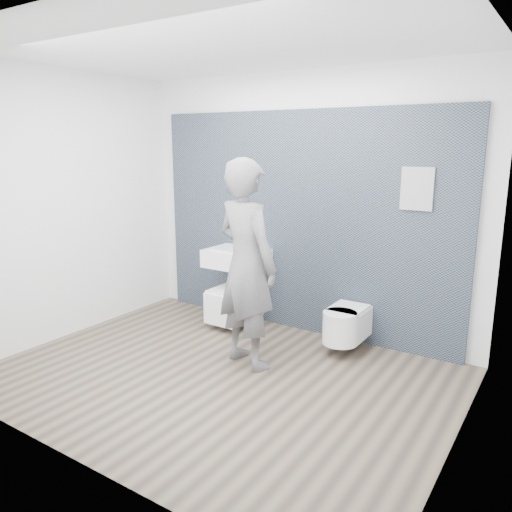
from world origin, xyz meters
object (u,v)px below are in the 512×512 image
Objects in this scene: toilet_square at (234,302)px; visitor at (247,265)px; washbasin at (237,258)px; toilet_rounded at (345,324)px.

visitor is at bearing -47.73° from toilet_square.
washbasin is at bearing -34.02° from visitor.
toilet_square is 1.25× the size of toilet_rounded.
washbasin is 1.11× the size of toilet_rounded.
visitor reaches higher than toilet_rounded.
toilet_square is (0.00, -0.05, -0.51)m from washbasin.
visitor reaches higher than toilet_square.
washbasin reaches higher than toilet_rounded.
toilet_square is 0.39× the size of visitor.
toilet_rounded is (1.36, -0.00, 0.01)m from toilet_square.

